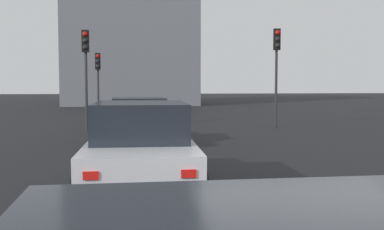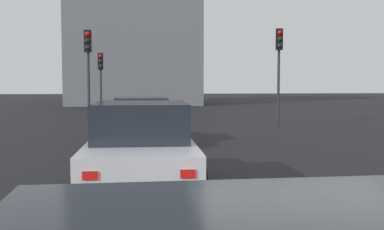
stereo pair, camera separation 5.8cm
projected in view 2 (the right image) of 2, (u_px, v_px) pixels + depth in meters
The scene contains 6 objects.
car_beige_right_lead at pixel (140, 121), 15.16m from camera, with size 4.23×2.19×1.47m.
car_white_right_second at pixel (141, 149), 8.40m from camera, with size 4.58×2.08×1.60m.
traffic_light_near_left at pixel (101, 71), 25.47m from camera, with size 0.32×0.28×3.55m.
traffic_light_near_right at pixel (88, 58), 19.24m from camera, with size 0.32×0.30×4.09m.
traffic_light_far_left at pixel (279, 57), 20.01m from camera, with size 0.33×0.30×4.24m.
building_facade_left at pixel (134, 17), 42.94m from camera, with size 9.51×11.52×15.93m, color slate.
Camera 2 is at (-4.90, 1.89, 1.94)m, focal length 44.08 mm.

